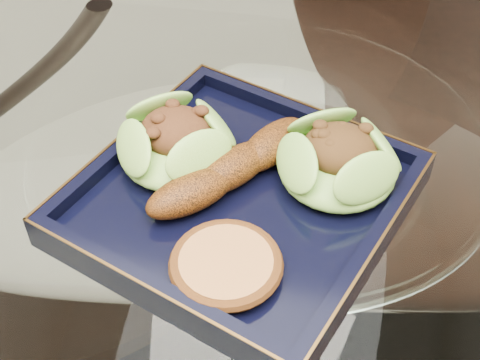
# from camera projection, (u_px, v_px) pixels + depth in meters

# --- Properties ---
(dining_table) EXTENTS (1.13, 1.13, 0.77)m
(dining_table) POSITION_uv_depth(u_px,v_px,m) (256.00, 281.00, 0.77)
(dining_table) COLOR white
(dining_table) RESTS_ON ground
(dining_chair) EXTENTS (0.53, 0.53, 0.99)m
(dining_chair) POSITION_uv_depth(u_px,v_px,m) (425.00, 113.00, 1.06)
(dining_chair) COLOR black
(dining_chair) RESTS_ON ground
(navy_plate) EXTENTS (0.34, 0.34, 0.02)m
(navy_plate) POSITION_uv_depth(u_px,v_px,m) (240.00, 203.00, 0.62)
(navy_plate) COLOR black
(navy_plate) RESTS_ON dining_table
(lettuce_wrap_left) EXTENTS (0.14, 0.14, 0.04)m
(lettuce_wrap_left) POSITION_uv_depth(u_px,v_px,m) (176.00, 145.00, 0.63)
(lettuce_wrap_left) COLOR #5F902A
(lettuce_wrap_left) RESTS_ON navy_plate
(lettuce_wrap_right) EXTENTS (0.13, 0.13, 0.04)m
(lettuce_wrap_right) POSITION_uv_depth(u_px,v_px,m) (338.00, 164.00, 0.61)
(lettuce_wrap_right) COLOR #5A8F29
(lettuce_wrap_right) RESTS_ON navy_plate
(roasted_plantain) EXTENTS (0.13, 0.17, 0.03)m
(roasted_plantain) POSITION_uv_depth(u_px,v_px,m) (233.00, 168.00, 0.61)
(roasted_plantain) COLOR #69320B
(roasted_plantain) RESTS_ON navy_plate
(crumb_patty) EXTENTS (0.10, 0.10, 0.02)m
(crumb_patty) POSITION_uv_depth(u_px,v_px,m) (226.00, 266.00, 0.54)
(crumb_patty) COLOR #C17940
(crumb_patty) RESTS_ON navy_plate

